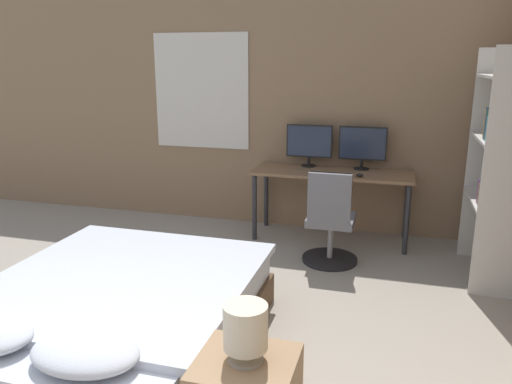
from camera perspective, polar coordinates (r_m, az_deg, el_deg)
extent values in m
cube|color=#8E7051|center=(5.57, 4.57, 9.57)|extent=(12.00, 0.06, 2.70)
cube|color=silver|center=(5.84, -6.29, 11.36)|extent=(1.13, 0.01, 1.29)
cube|color=#A3B2CC|center=(5.84, -6.27, 11.36)|extent=(1.05, 0.01, 1.21)
cube|color=brown|center=(3.51, -15.46, -15.54)|extent=(1.60, 2.00, 0.22)
cube|color=silver|center=(3.41, -15.71, -12.38)|extent=(1.54, 1.94, 0.22)
cube|color=silver|center=(3.45, -14.82, -9.58)|extent=(1.64, 1.68, 0.05)
ellipsoid|color=silver|center=(2.64, -18.94, -16.98)|extent=(0.55, 0.38, 0.13)
cylinder|color=gray|center=(2.35, -1.18, -18.52)|extent=(0.16, 0.16, 0.01)
cylinder|color=gray|center=(2.33, -1.19, -17.85)|extent=(0.02, 0.02, 0.05)
cylinder|color=beige|center=(2.26, -1.21, -15.13)|extent=(0.20, 0.20, 0.20)
cube|color=#846042|center=(5.24, 8.70, 2.18)|extent=(1.64, 0.58, 0.03)
cylinder|color=#2D2D33|center=(5.26, -0.16, -1.77)|extent=(0.05, 0.05, 0.71)
cylinder|color=#2D2D33|center=(5.07, 16.85, -3.07)|extent=(0.05, 0.05, 0.71)
cylinder|color=#2D2D33|center=(5.70, 1.18, -0.45)|extent=(0.05, 0.05, 0.71)
cylinder|color=#2D2D33|center=(5.53, 16.82, -1.59)|extent=(0.05, 0.05, 0.71)
cylinder|color=black|center=(5.46, 6.04, 3.01)|extent=(0.16, 0.16, 0.01)
cylinder|color=black|center=(5.45, 6.05, 3.53)|extent=(0.03, 0.03, 0.09)
cube|color=black|center=(5.41, 6.11, 5.81)|extent=(0.49, 0.03, 0.35)
cube|color=#232D42|center=(5.40, 6.09, 5.79)|extent=(0.46, 0.00, 0.32)
cylinder|color=black|center=(5.39, 11.94, 2.62)|extent=(0.16, 0.16, 0.01)
cylinder|color=black|center=(5.38, 11.97, 3.15)|extent=(0.03, 0.03, 0.09)
cube|color=black|center=(5.35, 12.10, 5.46)|extent=(0.49, 0.03, 0.35)
cube|color=#232D42|center=(5.33, 12.09, 5.44)|extent=(0.46, 0.00, 0.32)
cube|color=black|center=(5.06, 8.43, 2.01)|extent=(0.41, 0.13, 0.02)
ellipsoid|color=black|center=(5.03, 11.77, 1.88)|extent=(0.07, 0.05, 0.04)
cylinder|color=black|center=(4.85, 8.40, -7.59)|extent=(0.52, 0.52, 0.04)
cylinder|color=gray|center=(4.78, 8.48, -5.48)|extent=(0.05, 0.05, 0.34)
cube|color=slate|center=(4.71, 8.58, -3.14)|extent=(0.43, 0.43, 0.07)
cube|color=slate|center=(4.46, 8.38, -0.71)|extent=(0.38, 0.05, 0.45)
cube|color=beige|center=(4.25, 26.58, 1.39)|extent=(0.34, 0.02, 1.96)
cube|color=beige|center=(5.12, 24.87, 3.63)|extent=(0.34, 0.02, 1.96)
cube|color=beige|center=(4.75, 25.25, -0.86)|extent=(0.34, 0.88, 0.02)
cube|color=beige|center=(4.65, 25.97, 5.45)|extent=(0.34, 0.88, 0.02)
cube|color=beige|center=(4.61, 26.70, 11.72)|extent=(0.34, 0.88, 0.02)
cube|color=#BCB29E|center=(4.32, 26.25, -0.57)|extent=(0.28, 0.04, 0.24)
cube|color=#7A387F|center=(4.37, 26.15, -0.48)|extent=(0.28, 0.02, 0.24)
cube|color=#BCB29E|center=(4.39, 26.10, -0.28)|extent=(0.28, 0.02, 0.25)
cube|color=#BCB29E|center=(4.43, 26.00, -0.32)|extent=(0.28, 0.04, 0.23)
cube|color=#2D4784|center=(4.48, 25.92, 0.05)|extent=(0.28, 0.04, 0.26)
cube|color=gold|center=(4.53, 25.77, -0.30)|extent=(0.28, 0.03, 0.18)
cube|color=#7A387F|center=(4.57, 25.71, -0.06)|extent=(0.28, 0.04, 0.20)
cube|color=orange|center=(4.23, 27.05, 6.17)|extent=(0.28, 0.03, 0.22)
cube|color=#BCB29E|center=(4.27, 26.94, 6.15)|extent=(0.28, 0.04, 0.20)
cube|color=#BCB29E|center=(4.32, 26.81, 6.25)|extent=(0.28, 0.04, 0.20)
cube|color=#2D4784|center=(4.36, 26.71, 6.28)|extent=(0.28, 0.04, 0.19)
cube|color=teal|center=(4.41, 26.60, 6.42)|extent=(0.28, 0.04, 0.20)
cube|color=#337042|center=(4.45, 26.55, 6.86)|extent=(0.28, 0.02, 0.26)
cube|color=#2D4784|center=(4.49, 26.46, 6.95)|extent=(0.28, 0.04, 0.26)
cube|color=gold|center=(4.54, 26.35, 6.96)|extent=(0.28, 0.02, 0.25)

